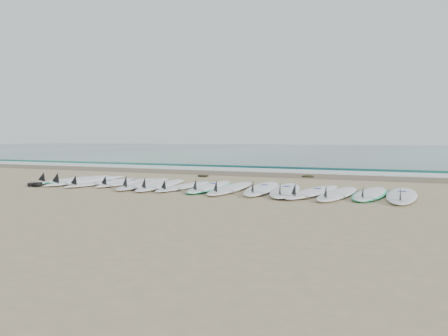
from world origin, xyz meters
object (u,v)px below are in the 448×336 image
at_px(surfboard_0, 72,179).
at_px(leash_coil, 35,184).
at_px(surfboard_14, 402,195).
at_px(surfboard_7, 209,187).

xyz_separation_m(surfboard_0, leash_coil, (0.07, -1.31, 0.00)).
bearing_deg(leash_coil, surfboard_14, 8.33).
bearing_deg(surfboard_0, surfboard_14, 6.49).
bearing_deg(surfboard_7, leash_coil, -169.03).
bearing_deg(surfboard_0, leash_coil, -79.61).
height_order(surfboard_7, leash_coil, surfboard_7).
height_order(surfboard_0, surfboard_7, surfboard_0).
bearing_deg(surfboard_14, leash_coil, -170.29).
bearing_deg(surfboard_14, surfboard_0, -179.55).
relative_size(surfboard_0, surfboard_7, 1.01).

